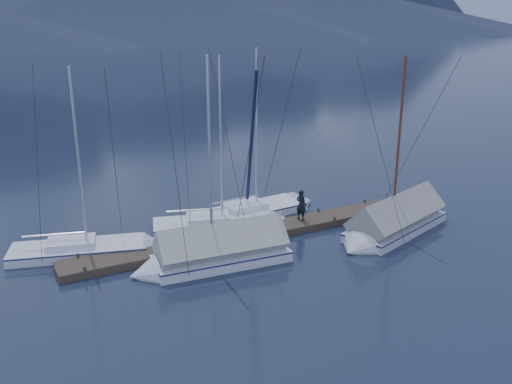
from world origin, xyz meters
TOP-DOWN VIEW (x-y plane):
  - ground at (0.00, 0.00)m, footprint 1000.00×1000.00m
  - dock at (0.00, 2.00)m, footprint 18.00×1.50m
  - mooring_posts at (-0.50, 2.00)m, footprint 15.12×1.52m
  - sailboat_open_left at (-6.96, 3.59)m, footprint 6.95×3.65m
  - sailboat_open_mid at (-0.50, 3.56)m, footprint 7.14×3.86m
  - sailboat_open_right at (1.92, 4.70)m, footprint 7.19×3.03m
  - sailboat_covered_near at (5.78, -0.73)m, footprint 7.40×4.19m
  - sailboat_covered_far at (-3.19, 0.12)m, footprint 6.85×2.85m
  - person at (2.55, 2.10)m, footprint 0.56×0.66m

SIDE VIEW (x-z plane):
  - ground at x=0.00m, z-range 0.00..0.00m
  - dock at x=0.00m, z-range -0.16..0.38m
  - sailboat_open_left at x=-6.96m, z-range -4.27..4.58m
  - sailboat_open_mid at x=-0.50m, z-range -4.39..4.70m
  - sailboat_open_right at x=1.92m, z-range -4.50..4.83m
  - mooring_posts at x=-0.50m, z-range 0.17..0.52m
  - sailboat_covered_near at x=5.78m, z-range -4.14..5.06m
  - sailboat_covered_far at x=-3.19m, z-range -4.24..5.16m
  - person at x=2.55m, z-range 0.34..1.88m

